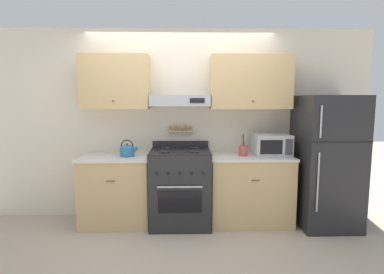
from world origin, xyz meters
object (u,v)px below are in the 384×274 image
(refrigerator, at_px, (326,161))
(utensil_crock, at_px, (243,150))
(microwave, at_px, (271,145))
(stove_range, at_px, (180,187))
(tea_kettle, at_px, (127,150))

(refrigerator, relative_size, utensil_crock, 5.81)
(microwave, bearing_deg, stove_range, -178.34)
(refrigerator, xyz_separation_m, utensil_crock, (-1.05, 0.07, 0.14))
(refrigerator, xyz_separation_m, tea_kettle, (-2.53, 0.07, 0.14))
(refrigerator, distance_m, microwave, 0.72)
(refrigerator, bearing_deg, tea_kettle, 178.47)
(tea_kettle, distance_m, utensil_crock, 1.48)
(stove_range, distance_m, refrigerator, 1.89)
(refrigerator, xyz_separation_m, microwave, (-0.68, 0.09, 0.20))
(refrigerator, distance_m, utensil_crock, 1.07)
(tea_kettle, relative_size, microwave, 0.52)
(microwave, bearing_deg, utensil_crock, -177.25)
(tea_kettle, bearing_deg, refrigerator, -1.53)
(stove_range, relative_size, microwave, 2.32)
(stove_range, relative_size, utensil_crock, 3.68)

